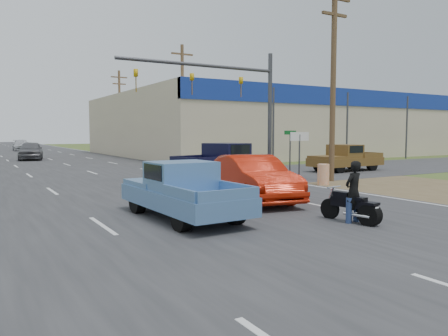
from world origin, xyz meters
TOP-DOWN VIEW (x-y plane):
  - main_road at (0.00, 40.00)m, footprint 15.00×180.00m
  - cross_road at (0.00, 18.00)m, footprint 120.00×10.00m
  - dirt_verge at (11.00, 10.00)m, footprint 8.00×18.00m
  - big_box_store at (32.00, 39.93)m, footprint 50.00×28.10m
  - utility_pole_1 at (9.50, 13.00)m, footprint 2.00×0.28m
  - utility_pole_2 at (9.50, 31.00)m, footprint 2.00×0.28m
  - utility_pole_3 at (9.50, 49.00)m, footprint 2.00×0.28m
  - tree_3 at (55.00, 70.00)m, footprint 8.40×8.40m
  - tree_5 at (30.00, 95.00)m, footprint 7.98×7.98m
  - barrel_0 at (8.00, 12.00)m, footprint 0.56×0.56m
  - barrel_1 at (8.40, 20.50)m, footprint 0.56×0.56m
  - lane_sign at (8.20, 14.00)m, footprint 1.20×0.08m
  - street_name_sign at (8.80, 15.50)m, footprint 0.80×0.08m
  - signal_mast at (5.82, 17.00)m, footprint 9.12×0.40m
  - red_convertible at (2.25, 9.54)m, footprint 2.57×5.25m
  - motorcycle at (2.47, 4.91)m, footprint 0.66×1.90m
  - rider at (2.47, 4.94)m, footprint 0.64×0.48m
  - blue_pickup at (-1.30, 8.01)m, footprint 2.10×5.06m
  - navy_pickup at (5.35, 16.56)m, footprint 6.19×3.56m
  - brown_pickup at (14.42, 16.87)m, footprint 5.31×2.28m
  - distant_car_grey at (-1.64, 40.20)m, footprint 2.78×5.25m
  - distant_car_silver at (-0.18, 63.60)m, footprint 2.25×5.23m

SIDE VIEW (x-z plane):
  - dirt_verge at x=11.00m, z-range 0.00..0.01m
  - cross_road at x=0.00m, z-range 0.00..0.02m
  - main_road at x=0.00m, z-range 0.00..0.02m
  - motorcycle at x=2.47m, z-range -0.05..0.91m
  - barrel_0 at x=8.00m, z-range 0.00..1.00m
  - barrel_1 at x=8.40m, z-range 0.00..1.00m
  - distant_car_silver at x=-0.18m, z-range 0.00..1.50m
  - rider at x=2.47m, z-range 0.00..1.62m
  - red_convertible at x=2.25m, z-range 0.00..1.65m
  - blue_pickup at x=-1.30m, z-range 0.01..1.66m
  - distant_car_grey at x=-1.64m, z-range 0.00..1.70m
  - brown_pickup at x=14.42m, z-range 0.01..1.74m
  - navy_pickup at x=5.35m, z-range 0.01..1.94m
  - street_name_sign at x=8.80m, z-range 0.30..2.91m
  - lane_sign at x=8.20m, z-range 0.64..3.16m
  - big_box_store at x=32.00m, z-range 0.01..6.61m
  - signal_mast at x=5.82m, z-range 1.30..8.30m
  - utility_pole_1 at x=9.50m, z-range 0.32..10.32m
  - utility_pole_2 at x=9.50m, z-range 0.32..10.32m
  - utility_pole_3 at x=9.50m, z-range 0.32..10.32m
  - tree_5 at x=30.00m, z-range 0.94..10.82m
  - tree_3 at x=55.00m, z-range 0.99..11.39m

